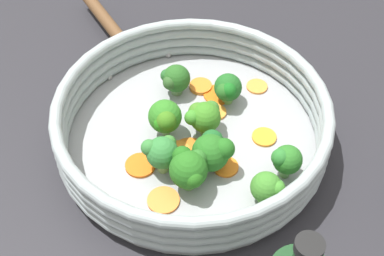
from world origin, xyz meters
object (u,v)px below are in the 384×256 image
Objects in this scene: carrot_slice_8 at (179,153)px; broccoli_floret_5 at (165,118)px; carrot_slice_6 at (218,95)px; carrot_slice_5 at (226,167)px; broccoli_floret_0 at (175,79)px; carrot_slice_2 at (140,165)px; carrot_slice_7 at (163,200)px; broccoli_floret_6 at (286,160)px; broccoli_floret_2 at (212,151)px; broccoli_floret_3 at (268,188)px; carrot_slice_1 at (216,112)px; carrot_slice_9 at (190,152)px; broccoli_floret_7 at (189,168)px; carrot_slice_4 at (201,86)px; skillet at (192,139)px; broccoli_floret_4 at (227,89)px; broccoli_floret_1 at (204,116)px; carrot_slice_0 at (257,86)px; carrot_slice_3 at (264,137)px; broccoli_floret_8 at (160,152)px.

broccoli_floret_5 reaches higher than carrot_slice_8.
carrot_slice_5 is at bearing -54.42° from carrot_slice_6.
broccoli_floret_0 is (-0.13, 0.08, 0.02)m from carrot_slice_5.
carrot_slice_2 is 0.06m from carrot_slice_7.
broccoli_floret_6 is (0.19, -0.05, 0.00)m from broccoli_floret_0.
broccoli_floret_2 is (0.07, 0.05, 0.03)m from carrot_slice_2.
broccoli_floret_2 is 0.08m from broccoli_floret_3.
broccoli_floret_3 is (0.13, -0.00, 0.02)m from carrot_slice_8.
carrot_slice_7 is (0.02, -0.16, -0.00)m from carrot_slice_1.
broccoli_floret_2 is (0.03, -0.00, 0.03)m from carrot_slice_9.
broccoli_floret_7 is at bearing -50.20° from broccoli_floret_0.
carrot_slice_1 is 0.62× the size of carrot_slice_9.
broccoli_floret_3 is (0.17, -0.12, 0.02)m from carrot_slice_4.
skillet is 0.08m from carrot_slice_6.
carrot_slice_8 is 0.62× the size of broccoli_floret_2.
broccoli_floret_4 is 0.15m from broccoli_floret_7.
broccoli_floret_2 reaches higher than carrot_slice_7.
broccoli_floret_7 is at bearing -59.66° from skillet.
broccoli_floret_3 is at bearing -40.90° from carrot_slice_6.
carrot_slice_9 is at bearing 175.38° from broccoli_floret_2.
carrot_slice_7 is 0.12m from broccoli_floret_1.
broccoli_floret_1 is at bearing 175.44° from broccoli_floret_6.
carrot_slice_0 is 0.16m from broccoli_floret_5.
carrot_slice_9 is at bearing -131.93° from carrot_slice_3.
broccoli_floret_6 is at bearing 28.17° from broccoli_floret_8.
broccoli_floret_7 is at bearing -36.35° from broccoli_floret_5.
carrot_slice_1 is 0.90× the size of carrot_slice_4.
broccoli_floret_2 reaches higher than carrot_slice_1.
carrot_slice_2 is 0.17m from carrot_slice_3.
carrot_slice_4 reaches higher than carrot_slice_5.
carrot_slice_4 is 0.97× the size of carrot_slice_8.
broccoli_floret_5 is (-0.06, 0.09, 0.03)m from carrot_slice_7.
carrot_slice_3 is at bearing 46.78° from carrot_slice_8.
carrot_slice_1 is at bearing 84.42° from skillet.
carrot_slice_7 is 0.75× the size of broccoli_floret_8.
broccoli_floret_5 is at bearing 118.99° from broccoli_floret_8.
broccoli_floret_0 reaches higher than carrot_slice_0.
broccoli_floret_6 is at bearing 15.61° from carrot_slice_9.
carrot_slice_9 is at bearing 66.42° from broccoli_floret_8.
broccoli_floret_1 is at bearing -85.08° from carrot_slice_1.
carrot_slice_4 reaches higher than carrot_slice_6.
broccoli_floret_8 is (-0.05, -0.04, 0.00)m from broccoli_floret_2.
carrot_slice_0 is 1.04× the size of carrot_slice_1.
broccoli_floret_1 is at bearing -155.58° from carrot_slice_3.
broccoli_floret_6 is (0.05, -0.04, 0.03)m from carrot_slice_3.
carrot_slice_1 is 0.10m from broccoli_floret_2.
carrot_slice_1 is 0.07m from broccoli_floret_0.
carrot_slice_0 is at bearing 81.39° from carrot_slice_8.
broccoli_floret_3 is at bearing -25.92° from broccoli_floret_0.
broccoli_floret_8 is at bearing -145.13° from broccoli_floret_2.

